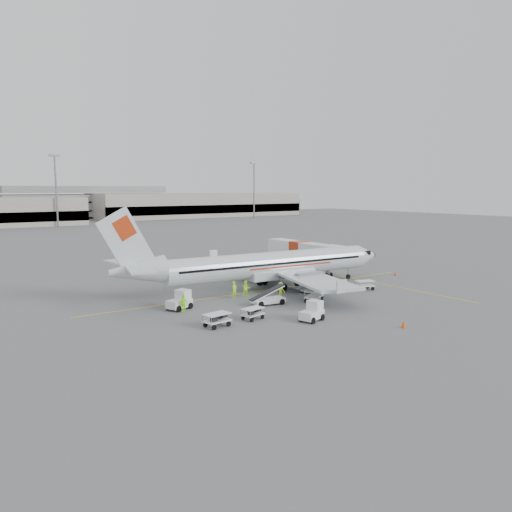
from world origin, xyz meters
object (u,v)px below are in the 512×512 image
object	(u,v)px
aircraft	(272,247)
belt_loader	(268,293)
tug_fore	(310,285)
tug_mid	(312,311)
tug_aft	(179,300)
jet_bridge	(300,256)

from	to	relation	value
aircraft	belt_loader	size ratio (longest dim) A/B	7.85
tug_fore	tug_mid	world-z (taller)	tug_mid
belt_loader	tug_fore	size ratio (longest dim) A/B	2.09
aircraft	tug_aft	distance (m)	14.67
aircraft	belt_loader	bearing A→B (deg)	-125.09
jet_bridge	tug_aft	bearing A→B (deg)	-155.21
belt_loader	tug_fore	world-z (taller)	belt_loader
aircraft	tug_mid	distance (m)	15.71
jet_bridge	belt_loader	xyz separation A→B (m)	(-15.98, -14.18, -0.93)
aircraft	tug_aft	size ratio (longest dim) A/B	14.54
aircraft	jet_bridge	bearing A→B (deg)	39.18
aircraft	jet_bridge	world-z (taller)	aircraft
aircraft	jet_bridge	size ratio (longest dim) A/B	2.16
tug_fore	aircraft	bearing A→B (deg)	97.62
aircraft	jet_bridge	xyz separation A→B (m)	(10.62, 7.53, -2.72)
belt_loader	tug_mid	xyz separation A→B (m)	(-0.60, -7.32, -0.34)
belt_loader	tug_mid	distance (m)	7.35
aircraft	tug_aft	bearing A→B (deg)	-162.51
belt_loader	tug_mid	size ratio (longest dim) A/B	1.97
jet_bridge	tug_aft	xyz separation A→B (m)	(-24.35, -10.86, -1.21)
aircraft	belt_loader	world-z (taller)	aircraft
jet_bridge	belt_loader	world-z (taller)	jet_bridge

